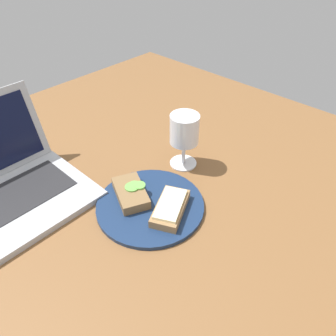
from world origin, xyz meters
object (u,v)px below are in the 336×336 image
at_px(sandwich_with_cheese, 170,207).
at_px(laptop, 0,188).
at_px(sandwich_with_cucumber, 131,192).
at_px(wine_glass, 184,132).
at_px(plate, 150,205).

xyz_separation_m(sandwich_with_cheese, laptop, (-0.23, 0.32, 0.02)).
height_order(sandwich_with_cucumber, sandwich_with_cheese, sandwich_with_cucumber).
relative_size(wine_glass, laptop, 0.42).
relative_size(sandwich_with_cucumber, wine_glass, 0.87).
bearing_deg(plate, sandwich_with_cucumber, 104.67).
height_order(sandwich_with_cheese, laptop, laptop).
bearing_deg(laptop, plate, -50.62).
xyz_separation_m(plate, wine_glass, (0.17, 0.05, 0.10)).
xyz_separation_m(wine_glass, laptop, (-0.39, 0.22, -0.06)).
height_order(sandwich_with_cucumber, laptop, laptop).
bearing_deg(sandwich_with_cheese, laptop, 126.31).
relative_size(sandwich_with_cheese, laptop, 0.38).
distance_m(sandwich_with_cheese, wine_glass, 0.21).
distance_m(sandwich_with_cucumber, sandwich_with_cheese, 0.10).
height_order(wine_glass, laptop, laptop).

